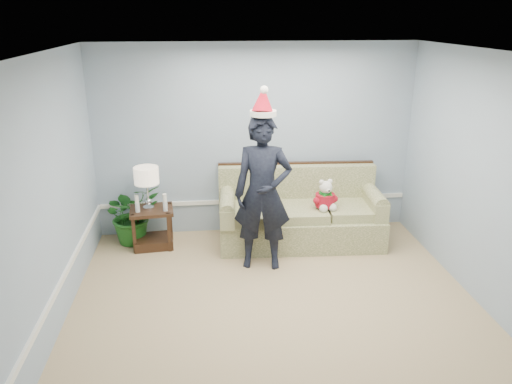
{
  "coord_description": "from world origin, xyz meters",
  "views": [
    {
      "loc": [
        -0.74,
        -4.33,
        3.04
      ],
      "look_at": [
        -0.09,
        1.55,
        0.92
      ],
      "focal_mm": 35.0,
      "sensor_mm": 36.0,
      "label": 1
    }
  ],
  "objects_px": {
    "sofa": "(300,216)",
    "table_lamp": "(146,177)",
    "teddy_bear": "(325,198)",
    "houseplant": "(132,214)",
    "man": "(263,194)",
    "side_table": "(153,232)"
  },
  "relations": [
    {
      "from": "side_table",
      "to": "man",
      "type": "distance_m",
      "value": 1.76
    },
    {
      "from": "houseplant",
      "to": "side_table",
      "type": "bearing_deg",
      "value": -31.73
    },
    {
      "from": "sofa",
      "to": "houseplant",
      "type": "distance_m",
      "value": 2.34
    },
    {
      "from": "side_table",
      "to": "houseplant",
      "type": "distance_m",
      "value": 0.4
    },
    {
      "from": "sofa",
      "to": "man",
      "type": "bearing_deg",
      "value": -128.55
    },
    {
      "from": "teddy_bear",
      "to": "man",
      "type": "bearing_deg",
      "value": -163.25
    },
    {
      "from": "table_lamp",
      "to": "man",
      "type": "xyz_separation_m",
      "value": [
        1.47,
        -0.72,
        -0.03
      ]
    },
    {
      "from": "table_lamp",
      "to": "teddy_bear",
      "type": "distance_m",
      "value": 2.4
    },
    {
      "from": "sofa",
      "to": "houseplant",
      "type": "height_order",
      "value": "sofa"
    },
    {
      "from": "side_table",
      "to": "table_lamp",
      "type": "bearing_deg",
      "value": 158.36
    },
    {
      "from": "sofa",
      "to": "table_lamp",
      "type": "bearing_deg",
      "value": -177.84
    },
    {
      "from": "sofa",
      "to": "side_table",
      "type": "bearing_deg",
      "value": -177.46
    },
    {
      "from": "teddy_bear",
      "to": "side_table",
      "type": "bearing_deg",
      "value": 163.79
    },
    {
      "from": "sofa",
      "to": "houseplant",
      "type": "bearing_deg",
      "value": 178.21
    },
    {
      "from": "side_table",
      "to": "houseplant",
      "type": "height_order",
      "value": "houseplant"
    },
    {
      "from": "side_table",
      "to": "teddy_bear",
      "type": "relative_size",
      "value": 1.44
    },
    {
      "from": "man",
      "to": "teddy_bear",
      "type": "xyz_separation_m",
      "value": [
        0.9,
        0.46,
        -0.27
      ]
    },
    {
      "from": "table_lamp",
      "to": "man",
      "type": "distance_m",
      "value": 1.63
    },
    {
      "from": "table_lamp",
      "to": "houseplant",
      "type": "xyz_separation_m",
      "value": [
        -0.25,
        0.17,
        -0.58
      ]
    },
    {
      "from": "sofa",
      "to": "teddy_bear",
      "type": "distance_m",
      "value": 0.5
    },
    {
      "from": "side_table",
      "to": "table_lamp",
      "type": "xyz_separation_m",
      "value": [
        -0.03,
        0.01,
        0.78
      ]
    },
    {
      "from": "table_lamp",
      "to": "man",
      "type": "bearing_deg",
      "value": -26.1
    }
  ]
}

